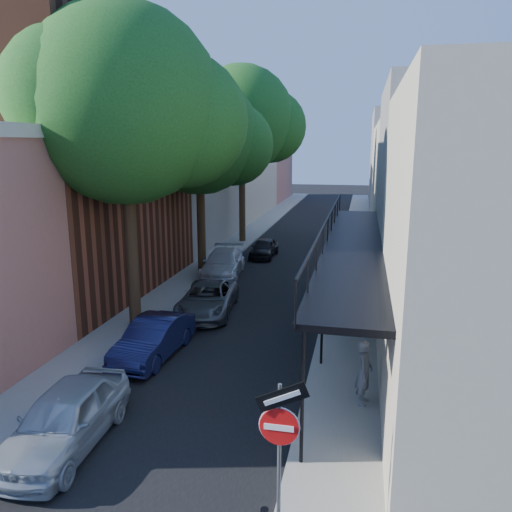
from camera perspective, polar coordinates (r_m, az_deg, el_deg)
The scene contains 15 objects.
road_surface at distance 37.24m, azimuth 5.23°, elevation 2.21°, with size 6.00×64.00×0.01m, color black.
sidewalk_left at distance 37.91m, azimuth -0.79°, elevation 2.53°, with size 2.00×64.00×0.12m, color gray.
sidewalk_right at distance 36.98m, azimuth 11.39°, elevation 2.03°, with size 2.00×64.00×0.12m, color gray.
buildings_left at distance 37.74m, azimuth -9.23°, elevation 9.78°, with size 10.10×59.10×12.00m.
buildings_right at distance 36.24m, azimuth 19.68°, elevation 8.29°, with size 9.80×55.00×10.00m.
sign_post at distance 8.79m, azimuth 2.72°, elevation -19.52°, with size 0.89×0.17×2.99m.
oak_near at distance 18.37m, azimuth -13.22°, elevation 15.96°, with size 7.48×6.80×11.42m.
oak_mid at distance 25.80m, azimuth -5.53°, elevation 13.34°, with size 6.60×6.00×10.20m.
oak_far at distance 34.55m, azimuth -0.80°, elevation 15.20°, with size 7.70×7.00×11.90m.
parked_car_a at distance 12.54m, azimuth -20.98°, elevation -16.93°, with size 1.65×4.11×1.40m, color #A1ABB3.
parked_car_b at distance 16.52m, azimuth -11.63°, elevation -9.21°, with size 1.34×3.85×1.27m, color #13173D.
parked_car_c at distance 20.30m, azimuth -5.55°, elevation -4.91°, with size 2.03×4.41×1.23m, color #505357.
parked_car_d at distance 25.85m, azimuth -3.80°, elevation -0.88°, with size 1.91×4.69×1.36m, color silver.
parked_car_e at distance 30.25m, azimuth 0.92°, elevation 0.93°, with size 1.35×3.37×1.15m, color black.
pedestrian at distance 13.45m, azimuth 12.25°, elevation -12.85°, with size 0.64×0.42×1.74m, color slate.
Camera 1 is at (4.33, -6.38, 6.71)m, focal length 35.00 mm.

